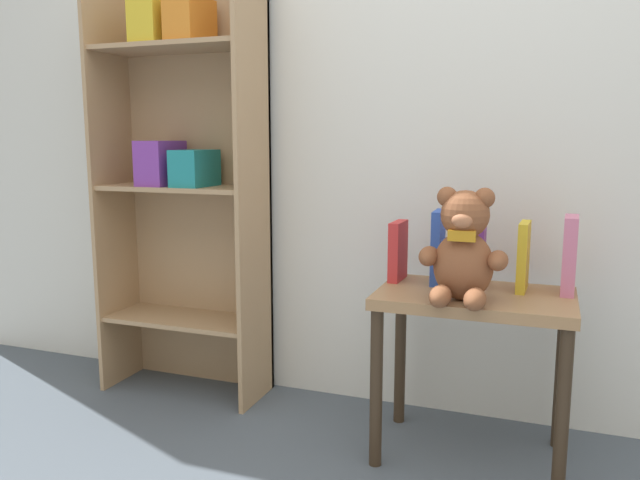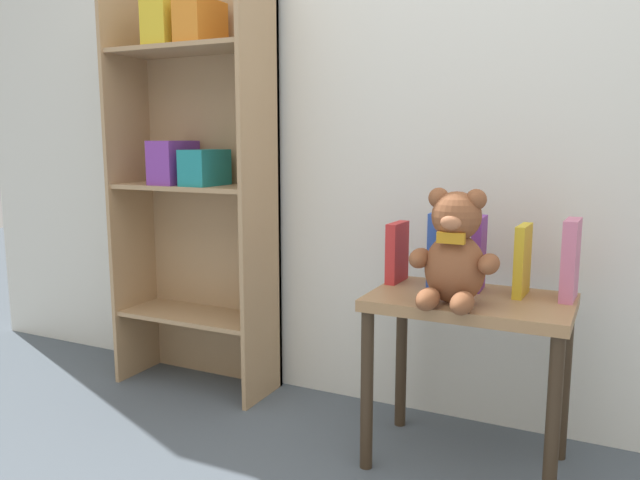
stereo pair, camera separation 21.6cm
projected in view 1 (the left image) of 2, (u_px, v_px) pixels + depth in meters
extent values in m
cube|color=silver|center=(450.00, 79.00, 2.25)|extent=(4.80, 0.06, 2.50)
cube|color=tan|center=(114.00, 186.00, 2.59)|extent=(0.02, 0.29, 1.69)
cube|color=tan|center=(254.00, 190.00, 2.37)|extent=(0.02, 0.29, 1.69)
cube|color=tan|center=(198.00, 186.00, 2.61)|extent=(0.66, 0.02, 1.69)
cube|color=tan|center=(185.00, 319.00, 2.57)|extent=(0.63, 0.26, 0.02)
cube|color=tan|center=(181.00, 188.00, 2.48)|extent=(0.63, 0.26, 0.02)
cube|color=tan|center=(175.00, 47.00, 2.40)|extent=(0.63, 0.26, 0.02)
cube|color=gold|center=(155.00, 17.00, 2.39)|extent=(0.12, 0.20, 0.21)
cube|color=orange|center=(190.00, 20.00, 2.34)|extent=(0.12, 0.20, 0.17)
cube|color=purple|center=(161.00, 163.00, 2.48)|extent=(0.12, 0.20, 0.18)
cube|color=teal|center=(195.00, 168.00, 2.43)|extent=(0.12, 0.20, 0.14)
cube|color=#9E754C|center=(475.00, 298.00, 1.98)|extent=(0.61, 0.39, 0.04)
cylinder|color=#37291A|center=(376.00, 388.00, 1.97)|extent=(0.04, 0.04, 0.52)
cylinder|color=#37291A|center=(562.00, 415.00, 1.78)|extent=(0.04, 0.04, 0.52)
cylinder|color=#37291A|center=(400.00, 354.00, 2.28)|extent=(0.04, 0.04, 0.52)
cylinder|color=#37291A|center=(561.00, 374.00, 2.09)|extent=(0.04, 0.04, 0.52)
ellipsoid|color=brown|center=(463.00, 266.00, 1.88)|extent=(0.18, 0.14, 0.21)
sphere|color=brown|center=(465.00, 214.00, 1.85)|extent=(0.15, 0.15, 0.15)
sphere|color=brown|center=(447.00, 197.00, 1.86)|extent=(0.06, 0.06, 0.06)
sphere|color=brown|center=(485.00, 198.00, 1.83)|extent=(0.06, 0.06, 0.06)
ellipsoid|color=#B56E48|center=(462.00, 221.00, 1.80)|extent=(0.06, 0.04, 0.04)
ellipsoid|color=brown|center=(429.00, 256.00, 1.89)|extent=(0.06, 0.12, 0.06)
ellipsoid|color=brown|center=(498.00, 261.00, 1.82)|extent=(0.06, 0.12, 0.06)
ellipsoid|color=brown|center=(440.00, 296.00, 1.81)|extent=(0.06, 0.13, 0.06)
ellipsoid|color=brown|center=(475.00, 299.00, 1.78)|extent=(0.06, 0.13, 0.06)
cube|color=#C68419|center=(462.00, 236.00, 1.81)|extent=(0.08, 0.02, 0.03)
cube|color=red|center=(398.00, 251.00, 2.15)|extent=(0.04, 0.13, 0.20)
cube|color=#2D51B7|center=(438.00, 247.00, 2.09)|extent=(0.03, 0.13, 0.25)
cube|color=purple|center=(480.00, 251.00, 2.05)|extent=(0.03, 0.11, 0.24)
cube|color=gold|center=(523.00, 257.00, 2.00)|extent=(0.04, 0.14, 0.22)
cube|color=#D17093|center=(570.00, 255.00, 1.96)|extent=(0.05, 0.14, 0.25)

